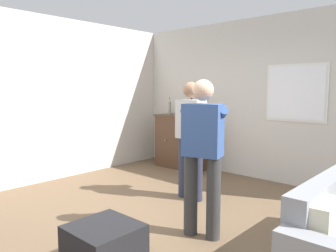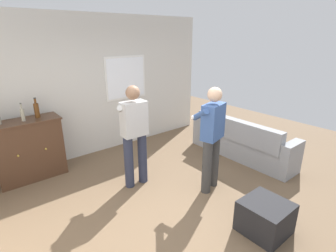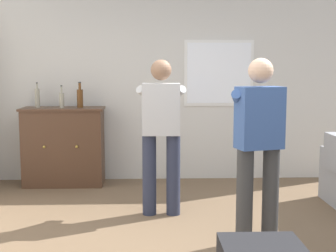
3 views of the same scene
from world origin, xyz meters
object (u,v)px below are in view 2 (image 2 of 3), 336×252
at_px(sideboard_cabinet, 29,150).
at_px(person_standing_left, 134,132).
at_px(bottle_liquor_amber, 37,110).
at_px(couch, 240,142).
at_px(person_standing_right, 212,135).
at_px(bottle_wine_green, 23,115).
at_px(ottoman, 265,217).

height_order(sideboard_cabinet, person_standing_left, person_standing_left).
relative_size(sideboard_cabinet, bottle_liquor_amber, 3.19).
relative_size(couch, person_standing_right, 1.34).
bearing_deg(bottle_liquor_amber, bottle_wine_green, -164.30).
xyz_separation_m(bottle_liquor_amber, ottoman, (1.71, -3.38, -0.98)).
bearing_deg(bottle_wine_green, person_standing_right, -45.31).
height_order(sideboard_cabinet, ottoman, sideboard_cabinet).
xyz_separation_m(bottle_wine_green, person_standing_right, (2.15, -2.18, -0.23)).
distance_m(bottle_liquor_amber, person_standing_left, 1.75).
height_order(couch, ottoman, couch).
xyz_separation_m(sideboard_cabinet, person_standing_right, (2.15, -2.21, 0.41)).
xyz_separation_m(couch, bottle_liquor_amber, (-3.27, 1.85, 0.86)).
distance_m(couch, bottle_wine_green, 4.02).
distance_m(couch, sideboard_cabinet, 3.95).
relative_size(bottle_liquor_amber, person_standing_right, 0.20).
bearing_deg(couch, sideboard_cabinet, 152.58).
relative_size(bottle_wine_green, person_standing_left, 0.18).
relative_size(couch, sideboard_cabinet, 2.05).
bearing_deg(ottoman, couch, 44.42).
bearing_deg(ottoman, person_standing_left, 107.66).
distance_m(sideboard_cabinet, person_standing_right, 3.11).
height_order(sideboard_cabinet, person_standing_right, person_standing_right).
height_order(sideboard_cabinet, bottle_wine_green, bottle_wine_green).
distance_m(couch, person_standing_left, 2.33).
distance_m(sideboard_cabinet, bottle_wine_green, 0.64).
distance_m(person_standing_left, person_standing_right, 1.22).
height_order(couch, person_standing_left, person_standing_left).
bearing_deg(couch, ottoman, -135.58).
relative_size(bottle_liquor_amber, person_standing_left, 0.20).
bearing_deg(sideboard_cabinet, ottoman, -59.88).
distance_m(bottle_wine_green, person_standing_right, 3.07).
distance_m(couch, bottle_liquor_amber, 3.85).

